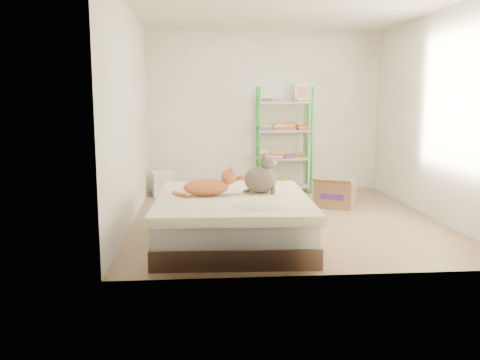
{
  "coord_description": "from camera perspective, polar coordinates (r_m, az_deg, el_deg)",
  "views": [
    {
      "loc": [
        -1.07,
        -6.23,
        1.5
      ],
      "look_at": [
        -0.62,
        -0.7,
        0.62
      ],
      "focal_mm": 38.0,
      "sensor_mm": 36.0,
      "label": 1
    }
  ],
  "objects": [
    {
      "name": "shelf_unit",
      "position": [
        8.25,
        5.0,
        4.69
      ],
      "size": [
        0.88,
        0.36,
        1.74
      ],
      "color": "green",
      "rests_on": "ground"
    },
    {
      "name": "grey_cat",
      "position": [
        5.46,
        2.32,
        0.74
      ],
      "size": [
        0.43,
        0.38,
        0.43
      ],
      "primitive_type": null,
      "rotation": [
        0.0,
        0.0,
        1.37
      ],
      "color": "#7C685B",
      "rests_on": "bed"
    },
    {
      "name": "room",
      "position": [
        6.33,
        5.16,
        7.17
      ],
      "size": [
        3.81,
        4.21,
        2.61
      ],
      "color": "#99755E",
      "rests_on": "ground"
    },
    {
      "name": "orange_cat",
      "position": [
        5.34,
        -3.81,
        -0.54
      ],
      "size": [
        0.6,
        0.37,
        0.23
      ],
      "primitive_type": null,
      "rotation": [
        0.0,
        0.0,
        0.12
      ],
      "color": "#E97844",
      "rests_on": "bed"
    },
    {
      "name": "bed",
      "position": [
        5.39,
        -0.8,
        -4.4
      ],
      "size": [
        1.64,
        2.02,
        0.5
      ],
      "rotation": [
        0.0,
        0.0,
        -0.04
      ],
      "color": "brown",
      "rests_on": "ground"
    },
    {
      "name": "cardboard_box",
      "position": [
        7.28,
        10.67,
        -1.51
      ],
      "size": [
        0.67,
        0.69,
        0.43
      ],
      "rotation": [
        0.0,
        0.0,
        -0.49
      ],
      "color": "brown",
      "rests_on": "ground"
    },
    {
      "name": "white_bin",
      "position": [
        8.07,
        -8.68,
        -0.37
      ],
      "size": [
        0.39,
        0.36,
        0.39
      ],
      "rotation": [
        0.0,
        0.0,
        0.22
      ],
      "color": "white",
      "rests_on": "ground"
    }
  ]
}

